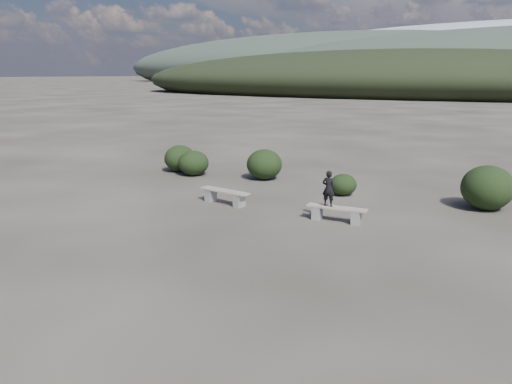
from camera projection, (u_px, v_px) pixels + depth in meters
The scene contains 9 objects.
ground at pixel (163, 275), 10.48m from camera, with size 1200.00×1200.00×0.00m, color #2B2721.
bench_left at pixel (225, 196), 16.13m from camera, with size 1.86×0.58×0.46m.
bench_right at pixel (337, 213), 14.19m from camera, with size 1.76×0.52×0.43m.
seated_person at pixel (329, 188), 14.14m from camera, with size 0.38×0.25×1.03m, color black.
shrub_a at pixel (194, 163), 20.64m from camera, with size 1.26×1.26×1.03m, color black.
shrub_b at pixel (264, 164), 19.83m from camera, with size 1.41×1.41×1.21m, color black.
shrub_c at pixel (343, 185), 17.27m from camera, with size 0.94×0.94×0.75m, color black.
shrub_d at pixel (487, 188), 15.39m from camera, with size 1.58×1.58×1.38m, color black.
shrub_f at pixel (180, 158), 21.46m from camera, with size 1.34×1.34×1.13m, color black.
Camera 1 is at (6.71, -7.39, 4.12)m, focal length 35.00 mm.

